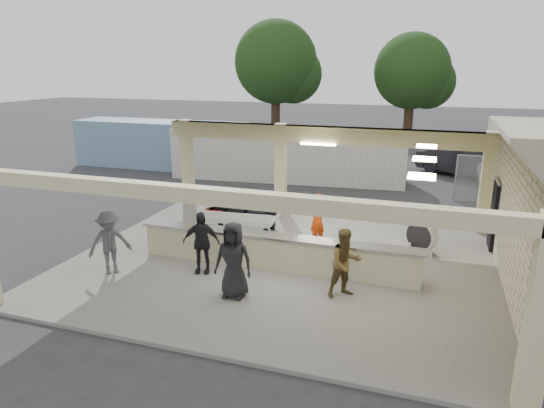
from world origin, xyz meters
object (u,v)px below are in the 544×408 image
(passenger_b, at_px, (201,242))
(car_dark, at_px, (463,161))
(passenger_d, at_px, (233,260))
(baggage_counter, at_px, (275,252))
(container_blue, at_px, (161,144))
(container_white, at_px, (287,155))
(luggage_cart, at_px, (241,211))
(passenger_a, at_px, (345,263))
(passenger_c, at_px, (110,243))
(drum_fan, at_px, (422,236))
(baggage_handler, at_px, (317,220))

(passenger_b, xyz_separation_m, car_dark, (7.39, 15.70, -0.19))
(passenger_d, xyz_separation_m, car_dark, (5.98, 16.77, -0.28))
(baggage_counter, bearing_deg, passenger_d, -102.04)
(container_blue, bearing_deg, container_white, -5.79)
(passenger_b, height_order, container_blue, container_blue)
(luggage_cart, distance_m, container_blue, 12.76)
(baggage_counter, relative_size, luggage_cart, 3.26)
(passenger_a, distance_m, container_white, 13.28)
(passenger_b, xyz_separation_m, passenger_c, (-2.36, -0.84, 0.01))
(passenger_b, relative_size, container_blue, 0.18)
(drum_fan, height_order, baggage_handler, baggage_handler)
(car_dark, bearing_deg, container_white, 142.94)
(container_white, bearing_deg, container_blue, 169.56)
(passenger_b, bearing_deg, car_dark, 50.07)
(car_dark, distance_m, container_blue, 16.55)
(container_white, bearing_deg, passenger_a, -72.02)
(passenger_a, xyz_separation_m, passenger_b, (-4.01, 0.18, -0.00))
(passenger_a, relative_size, passenger_d, 0.91)
(passenger_a, bearing_deg, passenger_b, 139.44)
(luggage_cart, relative_size, car_dark, 0.54)
(passenger_d, bearing_deg, passenger_a, 15.93)
(baggage_counter, relative_size, drum_fan, 7.67)
(passenger_d, relative_size, container_white, 0.17)
(passenger_d, height_order, container_blue, container_blue)
(passenger_b, height_order, car_dark, passenger_b)
(passenger_d, height_order, container_white, container_white)
(passenger_c, xyz_separation_m, container_white, (1.20, 12.89, 0.28))
(passenger_c, height_order, container_blue, container_blue)
(luggage_cart, xyz_separation_m, passenger_c, (-2.14, -4.29, 0.13))
(baggage_counter, xyz_separation_m, car_dark, (5.56, 14.78, 0.19))
(drum_fan, relative_size, passenger_d, 0.55)
(passenger_a, bearing_deg, drum_fan, 26.26)
(baggage_handler, xyz_separation_m, passenger_c, (-4.88, -3.91, 0.04))
(passenger_a, bearing_deg, baggage_counter, 115.09)
(luggage_cart, relative_size, drum_fan, 2.35)
(drum_fan, bearing_deg, passenger_d, -102.45)
(luggage_cart, height_order, passenger_d, passenger_d)
(drum_fan, height_order, container_white, container_white)
(drum_fan, distance_m, passenger_b, 6.64)
(baggage_handler, bearing_deg, passenger_d, 13.49)
(baggage_counter, distance_m, container_white, 11.55)
(passenger_a, xyz_separation_m, container_white, (-5.17, 12.23, 0.29))
(passenger_b, bearing_deg, luggage_cart, 78.86)
(baggage_counter, bearing_deg, drum_fan, 32.17)
(passenger_c, distance_m, container_white, 12.95)
(passenger_b, distance_m, passenger_d, 1.77)
(luggage_cart, distance_m, passenger_d, 4.81)
(baggage_counter, distance_m, passenger_a, 2.47)
(passenger_c, bearing_deg, container_blue, 68.34)
(passenger_c, relative_size, passenger_d, 0.92)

